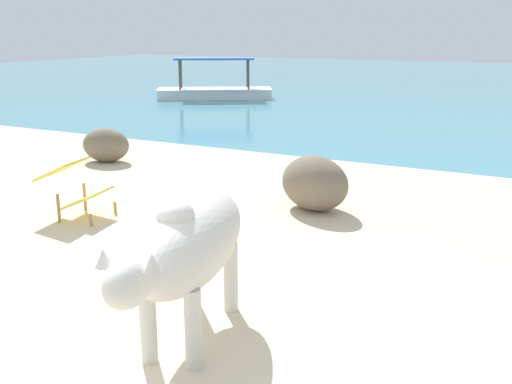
# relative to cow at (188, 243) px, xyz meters

# --- Properties ---
(sand_beach) EXTENTS (18.00, 14.00, 0.04)m
(sand_beach) POSITION_rel_cow_xyz_m (-0.73, -0.96, -0.74)
(sand_beach) COLOR beige
(sand_beach) RESTS_ON ground
(water_surface) EXTENTS (60.00, 36.00, 0.03)m
(water_surface) POSITION_rel_cow_xyz_m (-0.73, 21.04, -0.76)
(water_surface) COLOR teal
(water_surface) RESTS_ON ground
(cow) EXTENTS (0.89, 1.96, 1.09)m
(cow) POSITION_rel_cow_xyz_m (0.00, 0.00, 0.00)
(cow) COLOR beige
(cow) RESTS_ON sand_beach
(deck_chair_near) EXTENTS (0.84, 0.65, 0.68)m
(deck_chair_near) POSITION_rel_cow_xyz_m (-2.75, 1.74, -0.33)
(deck_chair_near) COLOR #A37A4C
(deck_chair_near) RESTS_ON sand_beach
(shore_rock_medium) EXTENTS (1.13, 1.00, 0.67)m
(shore_rock_medium) POSITION_rel_cow_xyz_m (-0.34, 3.28, -0.39)
(shore_rock_medium) COLOR #756651
(shore_rock_medium) RESTS_ON sand_beach
(shore_rock_small) EXTENTS (0.88, 0.68, 0.56)m
(shore_rock_small) POSITION_rel_cow_xyz_m (-4.42, 4.21, -0.44)
(shore_rock_small) COLOR #756651
(shore_rock_small) RESTS_ON sand_beach
(boat_white) EXTENTS (3.75, 2.87, 1.29)m
(boat_white) POSITION_rel_cow_xyz_m (-7.65, 13.12, -0.47)
(boat_white) COLOR white
(boat_white) RESTS_ON water_surface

